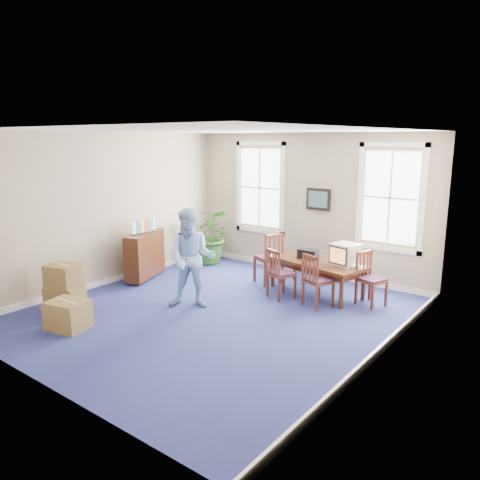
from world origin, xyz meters
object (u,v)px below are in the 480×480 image
Objects in this scene: man at (192,259)px; cardboard_boxes at (77,287)px; credenza at (145,257)px; crt_tv at (345,254)px; chair_near_left at (281,273)px; potted_plant at (210,235)px; conference_table at (316,277)px.

man is 1.16× the size of cardboard_boxes.
crt_tv is at bearing -1.54° from credenza.
credenza is (-3.10, -0.76, -0.00)m from chair_near_left.
chair_near_left is (-0.98, -0.72, -0.39)m from crt_tv.
potted_plant reaches higher than credenza.
crt_tv is at bearing 15.67° from conference_table.
crt_tv is 0.36× the size of potted_plant.
potted_plant is at bearing -0.26° from chair_near_left.
potted_plant is at bearing -176.82° from conference_table.
cardboard_boxes is (0.29, -3.99, -0.25)m from potted_plant.
chair_near_left is at bearing 22.13° from man.
credenza is at bearing -147.98° from crt_tv.
chair_near_left is 3.04m from potted_plant.
chair_near_left is (-0.40, -0.67, 0.16)m from conference_table.
crt_tv is at bearing -122.37° from chair_near_left.
potted_plant reaches higher than conference_table.
crt_tv is at bearing -6.20° from potted_plant.
crt_tv reaches higher than chair_near_left.
chair_near_left is 0.79× the size of credenza.
cardboard_boxes is (-2.93, -3.54, 0.12)m from conference_table.
potted_plant reaches higher than crt_tv.
man is at bearing -113.17° from conference_table.
crt_tv is 5.03m from cardboard_boxes.
conference_table is at bearing 0.82° from credenza.
man is (-1.44, -2.10, 0.59)m from conference_table.
potted_plant is at bearing 94.12° from cardboard_boxes.
crt_tv is at bearing 45.57° from cardboard_boxes.
conference_table is at bearing -8.09° from potted_plant.
conference_table is 3.27m from potted_plant.
chair_near_left is 0.54× the size of man.
man reaches higher than credenza.
potted_plant is (-2.81, 1.13, 0.21)m from chair_near_left.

